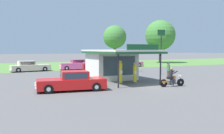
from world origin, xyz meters
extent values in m
plane|color=#5B5959|center=(0.00, 0.00, 0.00)|extent=(300.00, 300.00, 0.00)
cube|color=#56843D|center=(0.00, 30.00, 0.00)|extent=(120.00, 24.00, 0.01)
cube|color=silver|center=(-0.91, 5.81, 1.44)|extent=(4.33, 3.60, 2.89)
cube|color=#384C56|center=(-0.91, 4.03, 1.50)|extent=(3.46, 0.05, 1.85)
cube|color=silver|center=(-0.91, 3.91, 2.97)|extent=(5.03, 7.89, 0.16)
cube|color=#195128|center=(-0.91, 3.91, 2.79)|extent=(5.03, 7.89, 0.18)
cube|color=#195128|center=(-0.91, 0.00, 3.27)|extent=(3.03, 0.08, 0.44)
cylinder|color=black|center=(1.15, 0.37, 1.44)|extent=(0.12, 0.12, 2.89)
cylinder|color=black|center=(-2.97, 0.37, 1.44)|extent=(0.12, 0.12, 2.89)
cube|color=slate|center=(-1.66, 2.46, 0.05)|extent=(0.44, 0.44, 0.10)
cylinder|color=yellow|center=(-1.66, 2.46, 0.97)|extent=(0.34, 0.34, 1.74)
cube|color=white|center=(-1.66, 2.28, 1.06)|extent=(0.22, 0.02, 0.28)
sphere|color=#EACC4C|center=(-1.66, 2.46, 1.98)|extent=(0.26, 0.26, 0.26)
cube|color=slate|center=(-0.16, 2.46, 0.05)|extent=(0.44, 0.44, 0.10)
cylinder|color=yellow|center=(-0.16, 2.46, 0.86)|extent=(0.34, 0.34, 1.52)
cube|color=white|center=(-0.16, 2.28, 0.94)|extent=(0.22, 0.02, 0.28)
sphere|color=#EACC4C|center=(-0.16, 2.46, 1.76)|extent=(0.26, 0.26, 0.26)
cylinder|color=black|center=(2.22, -0.99, 0.32)|extent=(0.65, 0.18, 0.64)
cylinder|color=silver|center=(2.22, -0.99, 0.32)|extent=(0.17, 0.14, 0.16)
cylinder|color=black|center=(0.61, -0.79, 0.32)|extent=(0.65, 0.18, 0.64)
cylinder|color=silver|center=(0.61, -0.79, 0.32)|extent=(0.17, 0.14, 0.16)
ellipsoid|color=orange|center=(1.51, -0.90, 0.78)|extent=(0.59, 0.31, 0.24)
cube|color=#59595E|center=(1.46, -0.90, 0.42)|extent=(0.47, 0.29, 0.36)
cube|color=black|center=(1.16, -0.86, 0.72)|extent=(0.51, 0.32, 0.10)
cylinder|color=silver|center=(2.12, -0.98, 0.60)|extent=(0.37, 0.12, 0.71)
cylinder|color=silver|center=(2.00, -0.97, 0.98)|extent=(0.12, 0.70, 0.04)
sphere|color=silver|center=(2.10, -0.98, 0.82)|extent=(0.16, 0.16, 0.16)
cube|color=orange|center=(0.66, -0.80, 0.44)|extent=(0.46, 0.23, 0.12)
cylinder|color=silver|center=(1.08, -0.71, 0.28)|extent=(0.71, 0.17, 0.18)
cube|color=black|center=(1.23, -0.87, 0.78)|extent=(0.44, 0.39, 0.14)
cylinder|color=black|center=(1.45, -0.74, 0.38)|extent=(0.15, 0.25, 0.56)
cylinder|color=black|center=(1.41, -1.05, 0.38)|extent=(0.15, 0.25, 0.56)
cylinder|color=black|center=(1.27, -0.87, 1.09)|extent=(0.45, 0.37, 0.60)
sphere|color=#9E704C|center=(1.33, -0.88, 1.47)|extent=(0.22, 0.22, 0.22)
cylinder|color=black|center=(1.54, -0.71, 1.18)|extent=(0.54, 0.16, 0.31)
cylinder|color=black|center=(1.49, -1.10, 1.18)|extent=(0.54, 0.16, 0.31)
cube|color=red|center=(-6.68, 0.87, 0.54)|extent=(5.24, 2.70, 0.72)
cube|color=red|center=(-6.45, 0.84, 1.18)|extent=(2.20, 2.00, 0.57)
cube|color=#283847|center=(-7.40, 0.98, 1.18)|extent=(0.28, 1.51, 0.46)
cube|color=#283847|center=(-6.58, 0.00, 1.18)|extent=(1.65, 0.29, 0.44)
cube|color=#283847|center=(-6.32, 1.67, 1.18)|extent=(1.65, 0.29, 0.44)
cube|color=silver|center=(-9.18, 1.27, 0.30)|extent=(0.41, 1.85, 0.18)
cube|color=silver|center=(-4.18, 0.48, 0.30)|extent=(0.41, 1.85, 0.18)
sphere|color=white|center=(-9.29, 0.65, 0.57)|extent=(0.18, 0.18, 0.18)
sphere|color=white|center=(-9.09, 1.88, 0.57)|extent=(0.18, 0.18, 0.18)
cylinder|color=black|center=(-8.50, 0.23, 0.33)|extent=(0.68, 0.30, 0.66)
cylinder|color=silver|center=(-8.50, 0.23, 0.33)|extent=(0.33, 0.26, 0.30)
cylinder|color=black|center=(-8.22, 2.04, 0.33)|extent=(0.68, 0.30, 0.66)
cylinder|color=silver|center=(-8.22, 2.04, 0.33)|extent=(0.33, 0.26, 0.30)
cylinder|color=black|center=(-5.14, -0.30, 0.33)|extent=(0.68, 0.30, 0.66)
cylinder|color=silver|center=(-5.14, -0.30, 0.33)|extent=(0.33, 0.26, 0.30)
cylinder|color=black|center=(-4.86, 1.51, 0.33)|extent=(0.68, 0.30, 0.66)
cylinder|color=silver|center=(-4.86, 1.51, 0.33)|extent=(0.33, 0.26, 0.30)
cube|color=beige|center=(-7.01, 18.91, 0.54)|extent=(5.34, 2.31, 0.72)
cube|color=beige|center=(-7.52, 18.87, 1.19)|extent=(2.29, 1.84, 0.57)
cube|color=#283847|center=(-6.46, 18.95, 1.19)|extent=(0.16, 1.48, 0.46)
cube|color=#283847|center=(-7.58, 19.68, 1.19)|extent=(1.83, 0.18, 0.44)
cube|color=#283847|center=(-7.45, 18.05, 1.19)|extent=(1.83, 0.18, 0.44)
cube|color=silver|center=(-4.39, 19.12, 0.30)|extent=(0.27, 1.80, 0.18)
cube|color=silver|center=(-9.64, 18.70, 0.30)|extent=(0.27, 1.80, 0.18)
sphere|color=white|center=(-4.43, 19.73, 0.58)|extent=(0.18, 0.18, 0.18)
sphere|color=white|center=(-4.33, 18.52, 0.58)|extent=(0.18, 0.18, 0.18)
cylinder|color=black|center=(-5.32, 19.94, 0.33)|extent=(0.67, 0.25, 0.66)
cylinder|color=silver|center=(-5.32, 19.94, 0.33)|extent=(0.31, 0.24, 0.30)
cylinder|color=black|center=(-5.18, 18.17, 0.33)|extent=(0.67, 0.25, 0.66)
cylinder|color=silver|center=(-5.18, 18.17, 0.33)|extent=(0.31, 0.24, 0.30)
cylinder|color=black|center=(-8.85, 19.65, 0.33)|extent=(0.67, 0.25, 0.66)
cylinder|color=silver|center=(-8.85, 19.65, 0.33)|extent=(0.31, 0.24, 0.30)
cylinder|color=black|center=(-8.70, 17.88, 0.33)|extent=(0.67, 0.25, 0.66)
cylinder|color=silver|center=(-8.70, 17.88, 0.33)|extent=(0.31, 0.24, 0.30)
cube|color=#E55993|center=(9.67, 20.57, 0.54)|extent=(5.02, 2.09, 0.71)
cube|color=#E55993|center=(9.56, 20.57, 1.15)|extent=(2.33, 1.77, 0.51)
cube|color=#283847|center=(10.68, 20.54, 1.15)|extent=(0.09, 1.51, 0.40)
cube|color=#283847|center=(9.58, 21.41, 1.15)|extent=(1.94, 0.09, 0.38)
cube|color=#283847|center=(9.53, 19.74, 1.15)|extent=(1.94, 0.09, 0.38)
cube|color=silver|center=(12.18, 20.49, 0.30)|extent=(0.18, 1.84, 0.18)
cube|color=silver|center=(7.16, 20.65, 0.30)|extent=(0.18, 1.84, 0.18)
sphere|color=white|center=(12.21, 21.11, 0.57)|extent=(0.18, 0.18, 0.18)
sphere|color=white|center=(12.17, 19.87, 0.57)|extent=(0.18, 0.18, 0.18)
cylinder|color=black|center=(11.39, 21.42, 0.33)|extent=(0.67, 0.22, 0.66)
cylinder|color=silver|center=(11.39, 21.42, 0.33)|extent=(0.30, 0.23, 0.30)
cylinder|color=black|center=(11.33, 19.61, 0.33)|extent=(0.67, 0.22, 0.66)
cylinder|color=silver|center=(11.33, 19.61, 0.33)|extent=(0.30, 0.23, 0.30)
cylinder|color=black|center=(8.01, 21.53, 0.33)|extent=(0.67, 0.22, 0.66)
cylinder|color=silver|center=(8.01, 21.53, 0.33)|extent=(0.30, 0.23, 0.30)
cylinder|color=black|center=(7.95, 19.72, 0.33)|extent=(0.67, 0.22, 0.66)
cylinder|color=silver|center=(7.95, 19.72, 0.33)|extent=(0.30, 0.23, 0.30)
cube|color=#E55993|center=(-0.27, 18.80, 0.60)|extent=(5.20, 2.58, 0.85)
cube|color=#E55993|center=(-0.15, 18.78, 1.30)|extent=(2.14, 1.95, 0.54)
cube|color=#283847|center=(-1.09, 18.91, 1.30)|extent=(0.24, 1.50, 0.43)
cube|color=#283847|center=(-0.26, 17.95, 1.30)|extent=(1.63, 0.25, 0.41)
cube|color=#283847|center=(-0.04, 19.61, 1.30)|extent=(1.63, 0.25, 0.41)
cube|color=silver|center=(-2.78, 19.13, 0.30)|extent=(0.36, 1.84, 0.18)
cube|color=silver|center=(2.23, 18.47, 0.30)|extent=(0.36, 1.84, 0.18)
sphere|color=white|center=(-2.87, 18.52, 0.65)|extent=(0.18, 0.18, 0.18)
sphere|color=white|center=(-2.70, 19.75, 0.65)|extent=(0.18, 0.18, 0.18)
cylinder|color=black|center=(-2.07, 18.12, 0.33)|extent=(0.68, 0.29, 0.66)
cylinder|color=silver|center=(-2.07, 18.12, 0.33)|extent=(0.32, 0.26, 0.30)
cylinder|color=black|center=(-1.83, 19.92, 0.33)|extent=(0.68, 0.29, 0.66)
cylinder|color=silver|center=(-1.83, 19.92, 0.33)|extent=(0.32, 0.26, 0.30)
cylinder|color=black|center=(1.29, 17.67, 0.33)|extent=(0.68, 0.29, 0.66)
cylinder|color=silver|center=(1.29, 17.67, 0.33)|extent=(0.32, 0.26, 0.30)
cylinder|color=black|center=(1.53, 19.48, 0.33)|extent=(0.68, 0.29, 0.66)
cylinder|color=silver|center=(1.53, 19.48, 0.33)|extent=(0.32, 0.26, 0.30)
cylinder|color=brown|center=(-2.39, 9.98, 0.40)|extent=(0.26, 0.26, 0.80)
cylinder|color=#B21E23|center=(-2.39, 9.98, 1.09)|extent=(0.34, 0.34, 0.57)
sphere|color=#9E704C|center=(-2.39, 9.98, 1.48)|extent=(0.22, 0.22, 0.22)
cylinder|color=#2D3351|center=(-1.24, 10.38, 0.40)|extent=(0.26, 0.26, 0.80)
cylinder|color=#4C8C4C|center=(-1.24, 10.38, 1.08)|extent=(0.34, 0.34, 0.56)
sphere|color=tan|center=(-1.24, 10.38, 1.47)|extent=(0.22, 0.22, 0.22)
cylinder|color=brown|center=(4.35, 3.22, 0.43)|extent=(0.26, 0.26, 0.85)
cylinder|color=#4C8C4C|center=(4.35, 3.22, 1.15)|extent=(0.34, 0.34, 0.60)
sphere|color=beige|center=(4.35, 3.22, 1.57)|extent=(0.23, 0.23, 0.23)
cylinder|color=black|center=(4.35, 3.22, 1.65)|extent=(0.37, 0.37, 0.02)
cylinder|color=brown|center=(6.11, 12.13, 0.44)|extent=(0.26, 0.26, 0.89)
cylinder|color=#8C338C|center=(6.11, 12.13, 1.20)|extent=(0.34, 0.34, 0.63)
sphere|color=beige|center=(6.11, 12.13, 1.63)|extent=(0.24, 0.24, 0.24)
cylinder|color=black|center=(6.11, 12.13, 1.72)|extent=(0.38, 0.38, 0.02)
cylinder|color=brown|center=(10.89, 28.22, 1.89)|extent=(0.62, 0.62, 3.79)
sphere|color=#427F38|center=(10.89, 28.22, 5.56)|extent=(4.72, 4.72, 4.72)
sphere|color=#427F38|center=(11.29, 28.41, 5.09)|extent=(3.32, 3.32, 3.32)
cylinder|color=brown|center=(22.56, 28.55, 1.85)|extent=(0.48, 0.48, 3.69)
sphere|color=#427F38|center=(22.56, 28.55, 6.23)|extent=(6.76, 6.76, 6.76)
sphere|color=#427F38|center=(22.90, 27.97, 5.55)|extent=(3.86, 3.86, 3.86)
cylinder|color=black|center=(6.74, 7.60, 2.38)|extent=(0.12, 0.12, 4.75)
cube|color=#195128|center=(6.74, 7.60, 5.10)|extent=(1.10, 0.08, 0.70)
cylinder|color=black|center=(-3.85, 3.51, 0.09)|extent=(0.60, 0.60, 0.18)
cylinder|color=black|center=(-3.85, 3.51, 0.27)|extent=(0.60, 0.60, 0.18)
camera|label=1|loc=(-12.13, -16.98, 3.10)|focal=39.86mm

